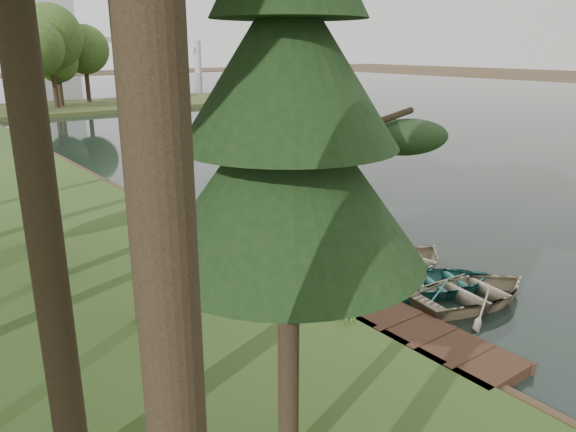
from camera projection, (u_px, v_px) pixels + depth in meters
ground at (317, 257)px, 18.29m from camera, size 300.00×300.00×0.00m
water at (430, 122)px, 50.83m from camera, size 130.00×200.00×0.05m
boardwalk at (278, 264)px, 17.33m from camera, size 1.60×16.00×0.30m
peninsula at (80, 107)px, 61.07m from camera, size 50.00×14.00×0.45m
far_trees at (41, 48)px, 57.36m from camera, size 45.60×5.60×8.80m
building_a at (51, 36)px, 140.02m from camera, size 10.00×8.00×18.00m
rowboat_0 at (474, 290)px, 14.83m from camera, size 4.02×3.14×0.76m
rowboat_1 at (440, 280)px, 15.56m from camera, size 3.94×3.39×0.69m
rowboat_2 at (406, 261)px, 16.82m from camera, size 4.13×3.31×0.76m
rowboat_3 at (352, 249)px, 17.95m from camera, size 3.59×2.79×0.68m
rowboat_4 at (338, 235)px, 19.17m from camera, size 3.70×2.85×0.71m
rowboat_5 at (310, 228)px, 19.94m from camera, size 3.82×3.12×0.69m
rowboat_6 at (285, 216)px, 21.27m from camera, size 4.02×3.22×0.74m
rowboat_7 at (261, 210)px, 22.13m from camera, size 3.75×2.80×0.74m
stored_rowboat at (43, 231)px, 18.69m from camera, size 3.95×2.99×0.77m
pine_tree at (289, 113)px, 7.28m from camera, size 3.80×3.80×8.53m
reeds_0 at (347, 303)px, 13.36m from camera, size 0.60×0.60×0.87m
reeds_1 at (251, 278)px, 14.80m from camera, size 0.60×0.60×0.86m
reeds_2 at (156, 205)px, 21.21m from camera, size 0.60×0.60×1.12m
reeds_3 at (148, 207)px, 21.36m from camera, size 0.60×0.60×0.88m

